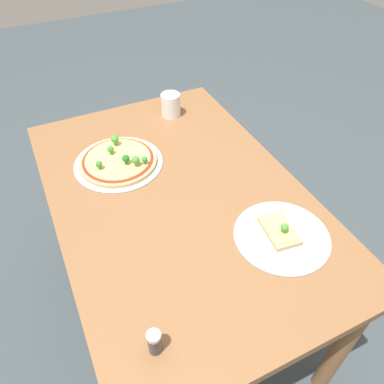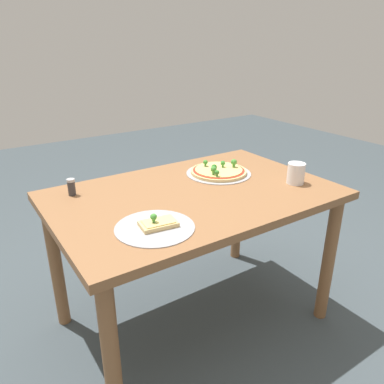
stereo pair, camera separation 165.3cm
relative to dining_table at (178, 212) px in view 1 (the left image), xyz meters
The scene contains 6 objects.
ground_plane 0.62m from the dining_table, ahead, with size 8.00×8.00×0.00m, color #3D474C.
dining_table is the anchor object (origin of this frame).
pizza_tray_whole 0.29m from the dining_table, 28.85° to the left, with size 0.33×0.33×0.07m.
pizza_tray_slice 0.38m from the dining_table, 145.70° to the right, with size 0.29×0.29×0.06m.
drinking_cup 0.51m from the dining_table, 20.66° to the right, with size 0.08×0.08×0.10m, color white.
condiment_shaker 0.55m from the dining_table, 150.36° to the left, with size 0.03×0.03×0.07m.
Camera 1 is at (-0.85, 0.35, 1.59)m, focal length 35.00 mm.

